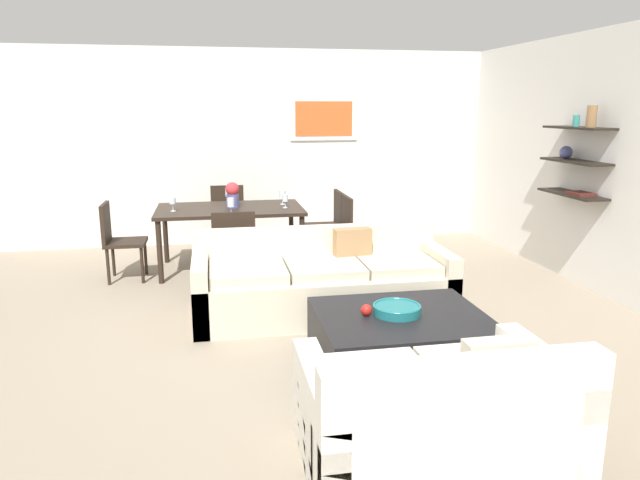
{
  "coord_description": "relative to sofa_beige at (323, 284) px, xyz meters",
  "views": [
    {
      "loc": [
        -0.94,
        -4.8,
        1.92
      ],
      "look_at": [
        -0.01,
        0.2,
        0.75
      ],
      "focal_mm": 32.68,
      "sensor_mm": 36.0,
      "label": 1
    }
  ],
  "objects": [
    {
      "name": "dining_chair_right_far",
      "position": [
        0.47,
        1.98,
        0.21
      ],
      "size": [
        0.44,
        0.44,
        0.88
      ],
      "color": "black",
      "rests_on": "ground"
    },
    {
      "name": "decorative_bowl",
      "position": [
        0.36,
        -1.13,
        0.13
      ],
      "size": [
        0.37,
        0.37,
        0.07
      ],
      "color": "#19666B",
      "rests_on": "coffee_table"
    },
    {
      "name": "dining_chair_foot",
      "position": [
        -0.79,
        0.82,
        0.21
      ],
      "size": [
        0.44,
        0.44,
        0.88
      ],
      "color": "black",
      "rests_on": "ground"
    },
    {
      "name": "apple_on_coffee_table",
      "position": [
        0.12,
        -1.12,
        0.13
      ],
      "size": [
        0.09,
        0.09,
        0.09
      ],
      "primitive_type": "sphere",
      "color": "red",
      "rests_on": "coffee_table"
    },
    {
      "name": "coffee_table",
      "position": [
        0.39,
        -1.15,
        -0.1
      ],
      "size": [
        1.27,
        1.08,
        0.38
      ],
      "color": "black",
      "rests_on": "ground"
    },
    {
      "name": "wine_glass_head",
      "position": [
        -0.79,
        2.2,
        0.57
      ],
      "size": [
        0.07,
        0.07,
        0.17
      ],
      "color": "silver",
      "rests_on": "dining_table"
    },
    {
      "name": "wine_glass_right_near",
      "position": [
        -0.14,
        1.62,
        0.57
      ],
      "size": [
        0.07,
        0.07,
        0.16
      ],
      "color": "silver",
      "rests_on": "dining_table"
    },
    {
      "name": "right_wall_shelf_unit",
      "position": [
        2.98,
        0.27,
        1.06
      ],
      "size": [
        0.34,
        8.2,
        2.7
      ],
      "color": "silver",
      "rests_on": "ground"
    },
    {
      "name": "dining_chair_left_near",
      "position": [
        -2.05,
        1.51,
        0.21
      ],
      "size": [
        0.44,
        0.44,
        0.88
      ],
      "color": "black",
      "rests_on": "ground"
    },
    {
      "name": "back_wall_unit",
      "position": [
        0.26,
        3.19,
        1.06
      ],
      "size": [
        8.4,
        0.09,
        2.7
      ],
      "color": "silver",
      "rests_on": "ground"
    },
    {
      "name": "ground_plane",
      "position": [
        -0.04,
        -0.34,
        -0.29
      ],
      "size": [
        18.0,
        18.0,
        0.0
      ],
      "primitive_type": "plane",
      "color": "gray"
    },
    {
      "name": "dining_table",
      "position": [
        -0.79,
        1.74,
        0.39
      ],
      "size": [
        1.71,
        1.03,
        0.75
      ],
      "color": "black",
      "rests_on": "ground"
    },
    {
      "name": "wine_glass_foot",
      "position": [
        -0.79,
        1.29,
        0.59
      ],
      "size": [
        0.08,
        0.08,
        0.19
      ],
      "color": "silver",
      "rests_on": "dining_table"
    },
    {
      "name": "loveseat_white",
      "position": [
        0.15,
        -2.47,
        0.0
      ],
      "size": [
        1.42,
        0.9,
        0.78
      ],
      "color": "silver",
      "rests_on": "ground"
    },
    {
      "name": "wine_glass_left_near",
      "position": [
        -1.43,
        1.62,
        0.57
      ],
      "size": [
        0.07,
        0.07,
        0.16
      ],
      "color": "silver",
      "rests_on": "dining_table"
    },
    {
      "name": "dining_chair_right_near",
      "position": [
        0.47,
        1.51,
        0.21
      ],
      "size": [
        0.44,
        0.44,
        0.88
      ],
      "color": "black",
      "rests_on": "ground"
    },
    {
      "name": "centerpiece_vase",
      "position": [
        -0.75,
        1.76,
        0.61
      ],
      "size": [
        0.16,
        0.16,
        0.3
      ],
      "color": "#4C518C",
      "rests_on": "dining_table"
    },
    {
      "name": "dining_chair_head",
      "position": [
        -0.79,
        2.67,
        0.21
      ],
      "size": [
        0.44,
        0.44,
        0.88
      ],
      "color": "black",
      "rests_on": "ground"
    },
    {
      "name": "wine_glass_right_far",
      "position": [
        -0.14,
        1.87,
        0.58
      ],
      "size": [
        0.08,
        0.08,
        0.17
      ],
      "color": "silver",
      "rests_on": "dining_table"
    },
    {
      "name": "sofa_beige",
      "position": [
        0.0,
        0.0,
        0.0
      ],
      "size": [
        2.37,
        0.9,
        0.78
      ],
      "color": "beige",
      "rests_on": "ground"
    }
  ]
}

